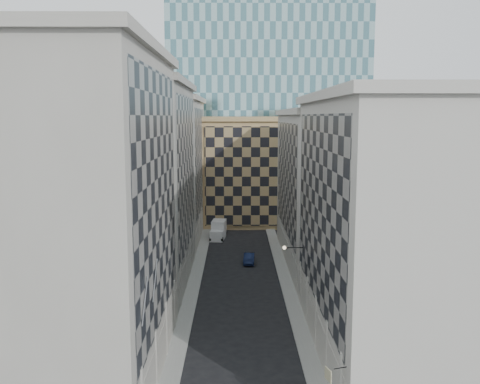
{
  "coord_description": "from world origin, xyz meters",
  "views": [
    {
      "loc": [
        -0.51,
        -26.44,
        18.8
      ],
      "look_at": [
        -0.19,
        13.31,
        13.18
      ],
      "focal_mm": 40.0,
      "sensor_mm": 36.0,
      "label": 1
    }
  ],
  "objects": [
    {
      "name": "sidewalk_west",
      "position": [
        -5.25,
        30.0,
        0.07
      ],
      "size": [
        1.5,
        100.0,
        0.15
      ],
      "primitive_type": "cube",
      "color": "gray",
      "rests_on": "ground"
    },
    {
      "name": "sidewalk_east",
      "position": [
        5.25,
        30.0,
        0.07
      ],
      "size": [
        1.5,
        100.0,
        0.15
      ],
      "primitive_type": "cube",
      "color": "gray",
      "rests_on": "ground"
    },
    {
      "name": "bldg_left_a",
      "position": [
        -10.88,
        11.0,
        11.82
      ],
      "size": [
        10.8,
        22.8,
        23.7
      ],
      "color": "#A49F93",
      "rests_on": "ground"
    },
    {
      "name": "bldg_left_b",
      "position": [
        -10.88,
        33.0,
        11.32
      ],
      "size": [
        10.8,
        22.8,
        22.7
      ],
      "color": "gray",
      "rests_on": "ground"
    },
    {
      "name": "bldg_left_c",
      "position": [
        -10.88,
        55.0,
        10.83
      ],
      "size": [
        10.8,
        22.8,
        21.7
      ],
      "color": "#A49F93",
      "rests_on": "ground"
    },
    {
      "name": "bldg_right_a",
      "position": [
        10.88,
        15.0,
        10.32
      ],
      "size": [
        10.8,
        26.8,
        20.7
      ],
      "color": "beige",
      "rests_on": "ground"
    },
    {
      "name": "bldg_right_b",
      "position": [
        10.89,
        42.0,
        9.85
      ],
      "size": [
        10.8,
        28.8,
        19.7
      ],
      "color": "beige",
      "rests_on": "ground"
    },
    {
      "name": "tan_block",
      "position": [
        2.0,
        67.9,
        9.44
      ],
      "size": [
        16.8,
        14.8,
        18.8
      ],
      "color": "tan",
      "rests_on": "ground"
    },
    {
      "name": "church_tower",
      "position": [
        0.0,
        82.0,
        26.95
      ],
      "size": [
        7.2,
        7.2,
        51.5
      ],
      "color": "#302B25",
      "rests_on": "ground"
    },
    {
      "name": "flagpoles_left",
      "position": [
        -5.9,
        6.0,
        8.0
      ],
      "size": [
        0.1,
        6.33,
        2.33
      ],
      "color": "gray",
      "rests_on": "ground"
    },
    {
      "name": "bracket_lamp",
      "position": [
        4.38,
        24.0,
        6.2
      ],
      "size": [
        1.98,
        0.36,
        0.36
      ],
      "color": "black",
      "rests_on": "ground"
    },
    {
      "name": "box_truck",
      "position": [
        -3.21,
        54.86,
        1.2
      ],
      "size": [
        2.55,
        5.2,
        2.75
      ],
      "rotation": [
        0.0,
        0.0,
        -0.1
      ],
      "color": "silver",
      "rests_on": "ground"
    },
    {
      "name": "dark_car",
      "position": [
        1.2,
        40.63,
        0.65
      ],
      "size": [
        1.59,
        4.01,
        1.3
      ],
      "primitive_type": "imported",
      "rotation": [
        0.0,
        0.0,
        -0.06
      ],
      "color": "#0F1837",
      "rests_on": "ground"
    },
    {
      "name": "shop_sign",
      "position": [
        4.96,
        3.0,
        3.83
      ],
      "size": [
        1.26,
        0.72,
        0.82
      ],
      "rotation": [
        0.0,
        0.0,
        0.33
      ],
      "color": "black",
      "rests_on": "ground"
    }
  ]
}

